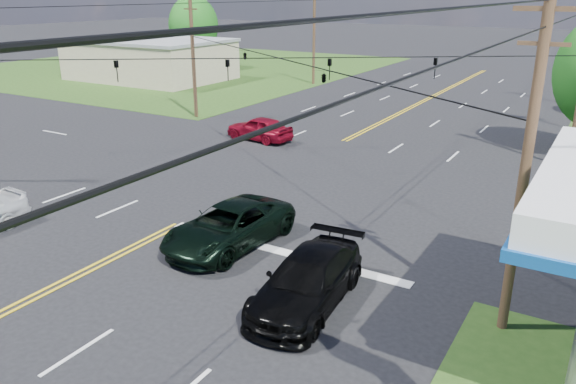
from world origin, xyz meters
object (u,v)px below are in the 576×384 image
Objects in this scene: pole_left_far at (314,33)px; pickup_dkgreen at (229,226)px; pole_nw at (193,51)px; pole_se at (526,163)px; tree_far_l at (194,25)px; retail_nw at (150,61)px; suv_black at (307,281)px.

pickup_dkgreen is (16.00, -36.50, -4.38)m from pole_left_far.
pole_nw is 19.00m from pole_left_far.
pole_se reaches higher than tree_far_l.
tree_far_l is (-2.00, 10.00, 3.19)m from retail_nw.
pole_left_far is 40.09m from pickup_dkgreen.
pole_nw is at bearing -50.44° from tree_far_l.
tree_far_l reaches higher than suv_black.
pole_nw reaches higher than suv_black.
suv_black is at bearing -22.10° from pickup_dkgreen.
pole_left_far is at bearing 117.37° from pickup_dkgreen.
pole_se reaches higher than retail_nw.
pole_se is 10.83m from pickup_dkgreen.
pickup_dkgreen is 5.07m from suv_black.
pickup_dkgreen is at bearing -42.75° from retail_nw.
retail_nw is at bearing 133.82° from suv_black.
pickup_dkgreen reaches higher than suv_black.
suv_black is (39.56, -42.71, -4.41)m from tree_far_l.
retail_nw is 1.83× the size of tree_far_l.
pole_se is 0.95× the size of pole_left_far.
tree_far_l is 53.71m from pickup_dkgreen.
pole_nw reaches higher than retail_nw.
pole_se is 1.00× the size of pole_nw.
pole_se is 1.75× the size of suv_black.
suv_black is at bearing -47.19° from tree_far_l.
pole_se is at bearing -34.70° from pole_nw.
suv_black is (20.56, -19.71, -4.13)m from pole_nw.
pole_nw is 1.75× the size of suv_black.
pole_se is at bearing -42.34° from tree_far_l.
suv_black is at bearing -43.78° from pole_nw.
pole_left_far is (-26.00, 37.00, 0.25)m from pole_se.
pole_nw is 29.83m from tree_far_l.
pole_left_far reaches higher than retail_nw.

